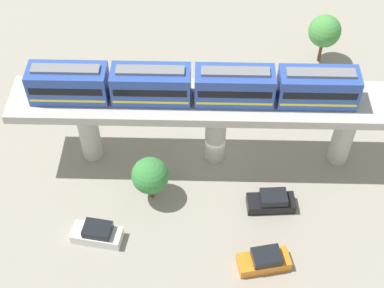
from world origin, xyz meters
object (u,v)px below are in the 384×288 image
Objects in this scene: parked_car_white at (97,234)px; parked_car_black at (271,202)px; train at (193,85)px; parked_car_orange at (264,260)px; tree_mid_lot at (325,31)px; tree_near_viaduct at (150,176)px.

parked_car_black is at bearing 112.60° from parked_car_white.
train is 15.51m from parked_car_orange.
tree_mid_lot is at bearing 151.60° from parked_car_orange.
tree_near_viaduct reaches higher than parked_car_black.
train reaches higher than tree_near_viaduct.
parked_car_orange is 5.92m from parked_car_black.
train reaches higher than parked_car_orange.
parked_car_black is at bearing -18.61° from tree_mid_lot.
parked_car_black is (-3.64, 14.85, 0.00)m from parked_car_white.
train is at bearing 143.73° from tree_near_viaduct.
parked_car_white is (9.37, -7.79, -8.37)m from train.
tree_near_viaduct is (4.84, -3.55, -6.13)m from train.
tree_mid_lot is (-20.23, 6.81, 3.28)m from parked_car_black.
parked_car_white is (-2.20, -13.85, 0.00)m from parked_car_orange.
parked_car_orange is 1.01× the size of parked_car_white.
train is at bearing 149.07° from parked_car_white.
parked_car_black is 21.60m from tree_mid_lot.
parked_car_orange is 0.97× the size of tree_near_viaduct.
parked_car_orange and parked_car_black have the same top height.
parked_car_black is (5.73, 7.05, -8.37)m from train.
train is 6.13× the size of parked_car_orange.
parked_car_white and parked_car_black have the same top height.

